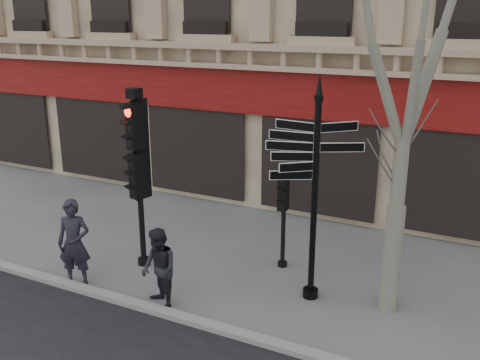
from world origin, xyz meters
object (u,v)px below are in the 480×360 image
at_px(fingerpost, 316,153).
at_px(pedestrian_b, 159,269).
at_px(pedestrian_a, 74,243).
at_px(traffic_signal_main, 138,157).
at_px(traffic_signal_secondary, 284,202).

relative_size(fingerpost, pedestrian_b, 2.77).
distance_m(pedestrian_a, pedestrian_b, 2.18).
bearing_deg(traffic_signal_main, fingerpost, 16.83).
relative_size(traffic_signal_secondary, pedestrian_a, 1.18).
height_order(fingerpost, pedestrian_b, fingerpost).
height_order(traffic_signal_secondary, pedestrian_a, traffic_signal_secondary).
xyz_separation_m(traffic_signal_main, traffic_signal_secondary, (2.99, 1.39, -1.03)).
bearing_deg(pedestrian_a, fingerpost, -2.05).
bearing_deg(traffic_signal_secondary, pedestrian_b, -121.42).
bearing_deg(traffic_signal_main, pedestrian_b, -31.75).
height_order(traffic_signal_main, pedestrian_b, traffic_signal_main).
bearing_deg(traffic_signal_main, pedestrian_a, -103.01).
bearing_deg(traffic_signal_secondary, fingerpost, -48.14).
bearing_deg(pedestrian_a, traffic_signal_main, 41.99).
bearing_deg(fingerpost, pedestrian_a, -178.18).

